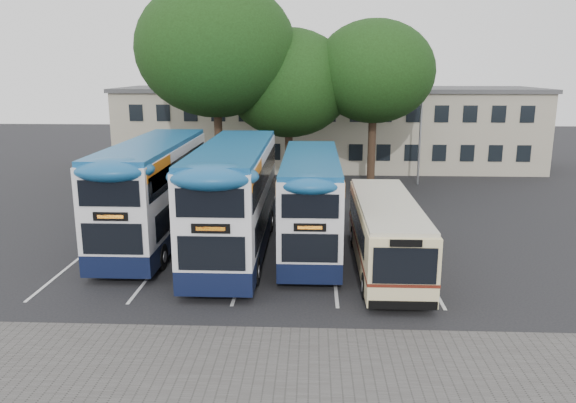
% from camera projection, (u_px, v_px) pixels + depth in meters
% --- Properties ---
extents(ground, '(120.00, 120.00, 0.00)m').
position_uv_depth(ground, '(344.00, 302.00, 18.86)').
color(ground, black).
rests_on(ground, ground).
extents(paving_strip, '(40.00, 6.00, 0.01)m').
position_uv_depth(paving_strip, '(275.00, 382.00, 14.09)').
color(paving_strip, '#595654').
rests_on(paving_strip, ground).
extents(bay_lines, '(14.12, 11.00, 0.01)m').
position_uv_depth(bay_lines, '(250.00, 253.00, 23.88)').
color(bay_lines, silver).
rests_on(bay_lines, ground).
extents(depot_building, '(32.40, 8.40, 6.20)m').
position_uv_depth(depot_building, '(327.00, 127.00, 44.35)').
color(depot_building, '#ACA38B').
rests_on(depot_building, ground).
extents(lamp_post, '(0.25, 1.05, 9.06)m').
position_uv_depth(lamp_post, '(422.00, 108.00, 36.82)').
color(lamp_post, gray).
rests_on(lamp_post, ground).
extents(tree_left, '(9.66, 9.66, 12.91)m').
position_uv_depth(tree_left, '(216.00, 49.00, 33.72)').
color(tree_left, black).
rests_on(tree_left, ground).
extents(tree_mid, '(8.03, 8.03, 10.16)m').
position_uv_depth(tree_mid, '(289.00, 83.00, 35.52)').
color(tree_mid, black).
rests_on(tree_mid, ground).
extents(tree_right, '(7.46, 7.46, 10.64)m').
position_uv_depth(tree_right, '(374.00, 72.00, 34.62)').
color(tree_right, black).
rests_on(tree_right, ground).
extents(bus_dd_left, '(2.64, 10.87, 4.53)m').
position_uv_depth(bus_dd_left, '(154.00, 188.00, 24.94)').
color(bus_dd_left, black).
rests_on(bus_dd_left, ground).
extents(bus_dd_mid, '(2.69, 11.08, 4.62)m').
position_uv_depth(bus_dd_mid, '(235.00, 194.00, 23.38)').
color(bus_dd_mid, black).
rests_on(bus_dd_mid, ground).
extents(bus_dd_right, '(2.38, 9.83, 4.09)m').
position_uv_depth(bus_dd_right, '(311.00, 198.00, 24.00)').
color(bus_dd_right, black).
rests_on(bus_dd_right, ground).
extents(bus_single, '(2.31, 9.08, 2.71)m').
position_uv_depth(bus_single, '(386.00, 230.00, 21.86)').
color(bus_single, beige).
rests_on(bus_single, ground).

